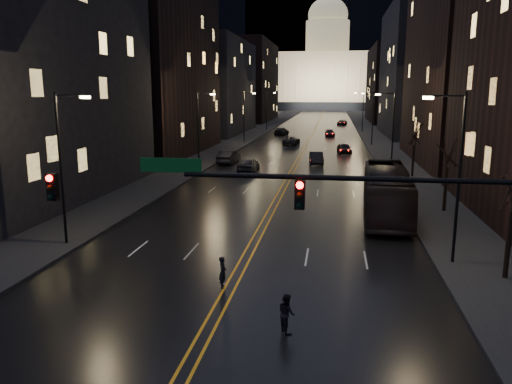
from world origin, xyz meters
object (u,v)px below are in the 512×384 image
at_px(receding_car_a, 316,158).
at_px(pedestrian_b, 287,313).
at_px(oncoming_car_a, 248,164).
at_px(oncoming_car_b, 229,157).
at_px(pedestrian_a, 223,272).
at_px(traffic_signal, 372,211).
at_px(bus, 386,192).

distance_m(receding_car_a, pedestrian_b, 45.29).
xyz_separation_m(oncoming_car_a, pedestrian_b, (7.96, -38.06, -0.08)).
xyz_separation_m(oncoming_car_b, receding_car_a, (11.00, 1.21, -0.09)).
height_order(receding_car_a, pedestrian_a, receding_car_a).
xyz_separation_m(traffic_signal, pedestrian_b, (-2.90, 1.11, -4.34)).
bearing_deg(oncoming_car_b, bus, 128.90).
bearing_deg(oncoming_car_a, traffic_signal, 107.43).
bearing_deg(pedestrian_b, receding_car_a, -29.85).
relative_size(traffic_signal, oncoming_car_b, 3.32).
relative_size(oncoming_car_b, pedestrian_b, 3.39).
relative_size(traffic_signal, oncoming_car_a, 3.48).
height_order(oncoming_car_a, pedestrian_a, oncoming_car_a).
bearing_deg(traffic_signal, oncoming_car_a, 105.50).
distance_m(oncoming_car_a, receding_car_a, 10.38).
height_order(traffic_signal, pedestrian_b, traffic_signal).
bearing_deg(oncoming_car_a, oncoming_car_b, -57.55).
distance_m(receding_car_a, pedestrian_a, 41.49).
distance_m(traffic_signal, pedestrian_a, 9.10).
distance_m(traffic_signal, bus, 20.59).
xyz_separation_m(oncoming_car_b, pedestrian_a, (8.16, -40.18, -0.10)).
xyz_separation_m(traffic_signal, oncoming_car_b, (-14.41, 45.18, -4.25)).
bearing_deg(pedestrian_a, oncoming_car_b, 2.70).
height_order(oncoming_car_a, oncoming_car_b, oncoming_car_b).
distance_m(oncoming_car_a, oncoming_car_b, 6.98).
height_order(pedestrian_a, pedestrian_b, pedestrian_b).
xyz_separation_m(oncoming_car_a, receding_car_a, (7.46, 7.23, -0.08)).
bearing_deg(oncoming_car_a, pedestrian_a, 99.63).
bearing_deg(pedestrian_b, oncoming_car_b, -15.86).
distance_m(oncoming_car_b, pedestrian_b, 45.55).
bearing_deg(bus, receding_car_a, 105.80).
relative_size(oncoming_car_a, oncoming_car_b, 0.96).
xyz_separation_m(traffic_signal, pedestrian_a, (-6.24, 5.00, -4.34)).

